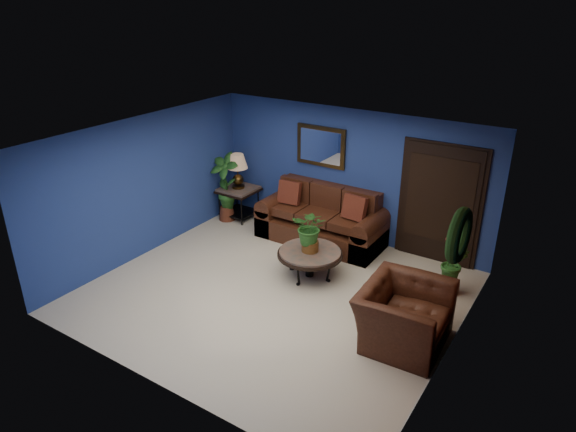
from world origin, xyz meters
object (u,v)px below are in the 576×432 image
Objects in this scene: table_lamp at (238,167)px; armchair at (404,315)px; side_chair at (348,221)px; sofa at (323,223)px; coffee_table at (310,254)px; end_table at (239,195)px.

table_lamp is 4.98m from armchair.
side_chair is at bearing 1.50° from table_lamp.
table_lamp is 2.59m from side_chair.
sofa reaches higher than side_chair.
end_table is at bearing 152.70° from coffee_table.
side_chair is at bearing 1.50° from end_table.
table_lamp is at bearing -178.86° from sofa.
side_chair is (2.52, 0.07, -0.61)m from table_lamp.
table_lamp is at bearing 62.29° from armchair.
end_table is (-2.00, -0.04, 0.16)m from sofa.
table_lamp is (0.00, 0.00, 0.61)m from end_table.
end_table is 4.93m from armchair.
table_lamp is at bearing 173.14° from side_chair.
coffee_table is 1.36m from side_chair.
armchair reaches higher than coffee_table.
coffee_table is at bearing -99.42° from side_chair.
armchair is at bearing -22.78° from coffee_table.
sofa reaches higher than end_table.
end_table is at bearing -178.86° from sofa.
end_table is (-2.49, 1.29, 0.10)m from coffee_table.
table_lamp reaches higher than side_chair.
armchair is (2.45, -2.15, 0.06)m from sofa.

